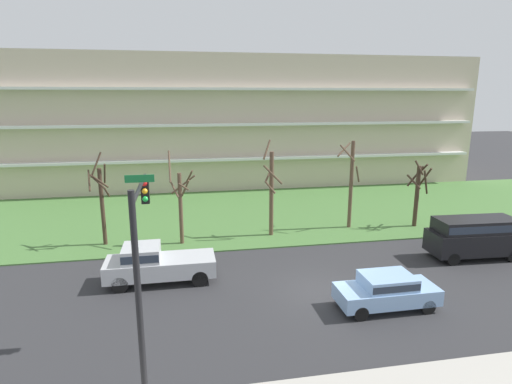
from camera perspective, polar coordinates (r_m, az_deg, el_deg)
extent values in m
plane|color=#2D2D30|center=(20.56, 9.04, -13.45)|extent=(160.00, 160.00, 0.00)
cube|color=#477238|center=(33.19, 1.10, -2.77)|extent=(80.00, 16.00, 0.08)
cube|color=beige|center=(46.52, -2.50, 9.92)|extent=(48.35, 13.47, 13.06)
cube|color=silver|center=(39.78, -1.03, 4.65)|extent=(46.42, 0.90, 0.24)
cube|color=silver|center=(39.43, -1.05, 9.35)|extent=(46.42, 0.90, 0.24)
cube|color=silver|center=(39.35, -1.07, 14.10)|extent=(46.42, 0.90, 0.24)
cylinder|color=#423023|center=(27.02, -20.51, -2.04)|extent=(0.25, 0.25, 4.91)
cylinder|color=#423023|center=(26.83, -21.31, 3.52)|extent=(0.75, 0.59, 1.52)
cylinder|color=#423023|center=(26.65, -22.13, 1.49)|extent=(0.36, 1.30, 1.13)
cylinder|color=#423023|center=(26.67, -19.97, -0.02)|extent=(0.27, 0.79, 0.79)
cylinder|color=#423023|center=(26.26, -21.07, 1.29)|extent=(0.94, 0.22, 0.99)
cylinder|color=#423023|center=(26.25, -20.74, 1.34)|extent=(0.90, 0.32, 0.83)
cylinder|color=#423023|center=(26.62, -20.23, 2.42)|extent=(0.32, 0.70, 1.28)
cylinder|color=brown|center=(25.96, -10.39, -2.37)|extent=(0.25, 0.25, 4.59)
cylinder|color=brown|center=(25.33, -10.04, 0.75)|extent=(0.70, 0.56, 0.60)
cylinder|color=brown|center=(25.69, -9.23, 2.12)|extent=(0.48, 1.30, 1.02)
cylinder|color=brown|center=(25.88, -9.77, 0.51)|extent=(0.60, 0.80, 1.18)
cylinder|color=brown|center=(25.44, -11.24, 0.35)|extent=(0.56, 0.77, 0.91)
cylinder|color=brown|center=(26.35, -10.05, 1.03)|extent=(1.57, 0.56, 1.28)
cylinder|color=brown|center=(25.37, -11.89, 3.49)|extent=(0.16, 1.20, 1.83)
cylinder|color=brown|center=(26.99, 2.15, -0.37)|extent=(0.28, 0.28, 5.68)
cylinder|color=brown|center=(26.65, 1.51, 5.90)|extent=(0.68, 0.71, 1.25)
cylinder|color=brown|center=(26.12, 2.34, 2.41)|extent=(1.27, 0.24, 1.29)
cylinder|color=brown|center=(26.55, 1.98, 0.64)|extent=(0.74, 0.46, 0.84)
cylinder|color=brown|center=(26.88, 1.64, 2.12)|extent=(0.53, 0.58, 0.66)
cylinder|color=brown|center=(29.29, 13.03, 0.89)|extent=(0.26, 0.26, 6.20)
cylinder|color=brown|center=(29.27, 12.10, 5.78)|extent=(1.29, 0.92, 0.90)
cylinder|color=brown|center=(29.02, 13.91, 2.40)|extent=(0.68, 0.80, 1.24)
cylinder|color=brown|center=(28.41, 12.56, 5.30)|extent=(0.77, 1.16, 1.06)
cylinder|color=#423023|center=(31.13, 21.38, -0.64)|extent=(0.29, 0.29, 4.42)
cylinder|color=#423023|center=(31.32, 21.21, 2.05)|extent=(1.15, 0.28, 1.48)
cylinder|color=#423023|center=(30.46, 21.69, 3.14)|extent=(0.63, 0.48, 1.02)
cylinder|color=#423023|center=(31.20, 22.40, 1.91)|extent=(0.26, 1.22, 1.51)
cylinder|color=#423023|center=(30.45, 21.01, 1.34)|extent=(0.62, 1.09, 0.90)
cylinder|color=#423023|center=(30.95, 22.25, 3.08)|extent=(0.17, 0.82, 0.72)
cylinder|color=#423023|center=(30.76, 22.46, 1.29)|extent=(0.95, 0.85, 1.86)
cube|color=#8CB2E0|center=(19.48, 17.61, -13.31)|extent=(4.41, 1.82, 0.70)
cube|color=#8CB2E0|center=(19.22, 17.75, -11.63)|extent=(2.21, 1.67, 0.55)
cube|color=#2D3847|center=(19.22, 17.75, -11.63)|extent=(2.16, 1.70, 0.30)
cylinder|color=black|center=(20.96, 20.33, -12.63)|extent=(0.64, 0.22, 0.64)
cylinder|color=black|center=(19.78, 22.71, -14.45)|extent=(0.64, 0.22, 0.64)
cylinder|color=black|center=(19.65, 12.35, -13.88)|extent=(0.64, 0.22, 0.64)
cylinder|color=black|center=(18.38, 14.32, -16.00)|extent=(0.64, 0.22, 0.64)
cube|color=#B7BABF|center=(21.50, -13.05, -9.98)|extent=(5.40, 2.00, 0.85)
cube|color=#B7BABF|center=(21.28, -15.60, -8.13)|extent=(1.80, 1.84, 0.70)
cube|color=#2D3847|center=(21.28, -15.60, -8.13)|extent=(1.76, 1.88, 0.38)
cylinder|color=black|center=(21.06, -18.35, -12.11)|extent=(0.80, 0.22, 0.80)
cylinder|color=black|center=(22.67, -17.74, -10.21)|extent=(0.80, 0.22, 0.80)
cylinder|color=black|center=(20.83, -7.79, -11.81)|extent=(0.80, 0.22, 0.80)
cylinder|color=black|center=(22.46, -8.00, -9.91)|extent=(0.80, 0.22, 0.80)
cube|color=black|center=(26.95, 28.00, -6.07)|extent=(5.29, 2.24, 1.25)
cube|color=black|center=(26.67, 28.23, -4.04)|extent=(4.68, 2.05, 0.75)
cube|color=#2D3847|center=(26.67, 28.23, -4.04)|extent=(4.59, 2.09, 0.41)
cylinder|color=black|center=(25.46, 25.63, -8.39)|extent=(0.73, 0.25, 0.72)
cylinder|color=black|center=(26.86, 23.58, -7.09)|extent=(0.73, 0.25, 0.72)
cylinder|color=black|center=(28.88, 29.81, -6.37)|extent=(0.73, 0.25, 0.72)
cylinder|color=black|center=(12.21, -15.86, -15.51)|extent=(0.18, 0.18, 6.80)
cylinder|color=black|center=(13.14, -15.85, 0.55)|extent=(0.12, 4.19, 0.12)
cube|color=black|center=(14.99, -15.12, 0.16)|extent=(0.28, 0.28, 0.90)
sphere|color=red|center=(14.78, -15.23, 1.16)|extent=(0.20, 0.20, 0.20)
sphere|color=#F2A519|center=(14.84, -15.17, 0.11)|extent=(0.20, 0.20, 0.20)
sphere|color=green|center=(14.90, -15.10, -0.94)|extent=(0.20, 0.20, 0.20)
cube|color=#197238|center=(13.29, -15.84, 1.80)|extent=(0.90, 0.04, 0.24)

